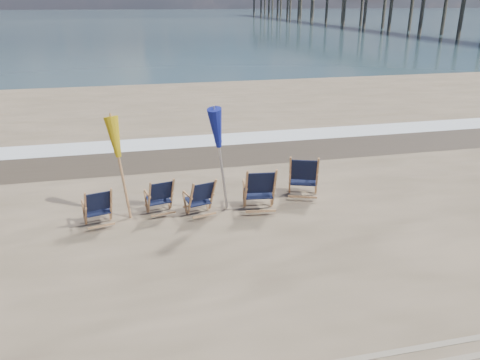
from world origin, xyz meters
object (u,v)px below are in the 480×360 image
at_px(beach_chair_1, 172,195).
at_px(umbrella_blue, 221,130).
at_px(beach_chair_2, 213,196).
at_px(beach_chair_3, 274,190).
at_px(beach_chair_0, 111,206).
at_px(umbrella_yellow, 119,143).
at_px(beach_chair_4, 317,178).

distance_m(beach_chair_1, umbrella_blue, 1.78).
relative_size(beach_chair_2, beach_chair_3, 0.82).
bearing_deg(beach_chair_0, umbrella_blue, 169.50).
height_order(beach_chair_1, umbrella_yellow, umbrella_yellow).
bearing_deg(beach_chair_3, beach_chair_1, -4.02).
distance_m(beach_chair_4, umbrella_blue, 2.63).
bearing_deg(beach_chair_3, umbrella_yellow, -3.50).
bearing_deg(beach_chair_2, umbrella_blue, -172.23).
bearing_deg(umbrella_yellow, beach_chair_0, -118.95).
xyz_separation_m(beach_chair_0, umbrella_yellow, (0.25, 0.46, 1.19)).
relative_size(beach_chair_2, umbrella_blue, 0.37).
bearing_deg(beach_chair_1, umbrella_yellow, -21.84).
relative_size(beach_chair_0, beach_chair_4, 0.81).
bearing_deg(beach_chair_2, beach_chair_0, -14.04).
bearing_deg(beach_chair_2, beach_chair_3, 157.05).
distance_m(beach_chair_3, umbrella_blue, 1.74).
height_order(beach_chair_3, umbrella_blue, umbrella_blue).
bearing_deg(beach_chair_1, beach_chair_4, 168.38).
bearing_deg(umbrella_yellow, beach_chair_1, -9.86).
relative_size(beach_chair_1, beach_chair_4, 0.80).
relative_size(beach_chair_4, umbrella_blue, 0.46).
distance_m(beach_chair_0, umbrella_yellow, 1.30).
height_order(beach_chair_3, beach_chair_4, beach_chair_4).
distance_m(beach_chair_2, beach_chair_3, 1.33).
height_order(beach_chair_0, umbrella_blue, umbrella_blue).
bearing_deg(beach_chair_4, umbrella_blue, 24.77).
bearing_deg(beach_chair_1, beach_chair_3, 156.51).
height_order(beach_chair_0, umbrella_yellow, umbrella_yellow).
bearing_deg(beach_chair_2, beach_chair_4, 171.40).
xyz_separation_m(beach_chair_2, umbrella_yellow, (-1.85, 0.43, 1.19)).
bearing_deg(beach_chair_4, beach_chair_1, 20.51).
bearing_deg(umbrella_blue, beach_chair_3, -14.14).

